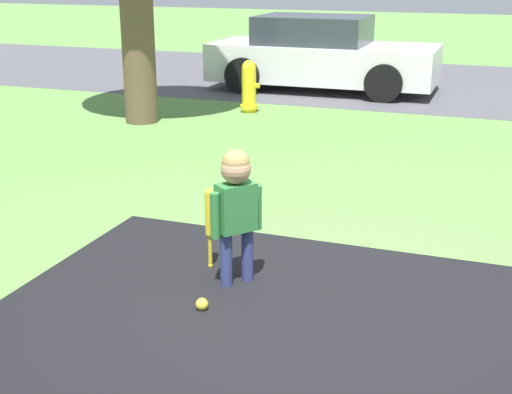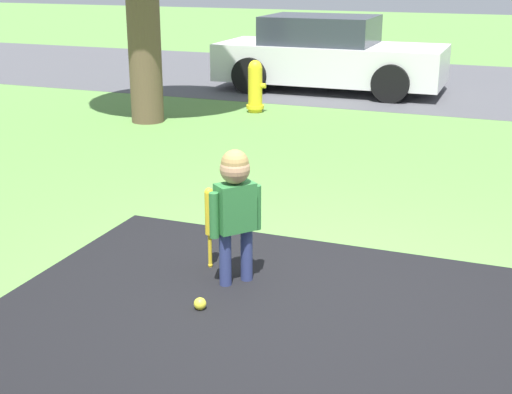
% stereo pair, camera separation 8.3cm
% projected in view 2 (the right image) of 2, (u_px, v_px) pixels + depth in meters
% --- Properties ---
extents(ground_plane, '(60.00, 60.00, 0.00)m').
position_uv_depth(ground_plane, '(314.00, 296.00, 5.02)').
color(ground_plane, '#5B8C42').
extents(street_strip, '(40.00, 6.00, 0.01)m').
position_uv_depth(street_strip, '(461.00, 86.00, 13.51)').
color(street_strip, '#4C4C51').
rests_on(street_strip, ground).
extents(child, '(0.29, 0.33, 1.00)m').
position_uv_depth(child, '(235.00, 198.00, 5.02)').
color(child, navy).
rests_on(child, ground).
extents(baseball_bat, '(0.07, 0.07, 0.64)m').
position_uv_depth(baseball_bat, '(209.00, 216.00, 5.35)').
color(baseball_bat, yellow).
rests_on(baseball_bat, ground).
extents(sports_ball, '(0.09, 0.09, 0.09)m').
position_uv_depth(sports_ball, '(200.00, 304.00, 4.80)').
color(sports_ball, yellow).
rests_on(sports_ball, ground).
extents(fire_hydrant, '(0.31, 0.28, 0.80)m').
position_uv_depth(fire_hydrant, '(255.00, 87.00, 11.04)').
color(fire_hydrant, yellow).
rests_on(fire_hydrant, ground).
extents(parked_car, '(4.06, 1.88, 1.32)m').
position_uv_depth(parked_car, '(328.00, 56.00, 12.87)').
color(parked_car, silver).
rests_on(parked_car, ground).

